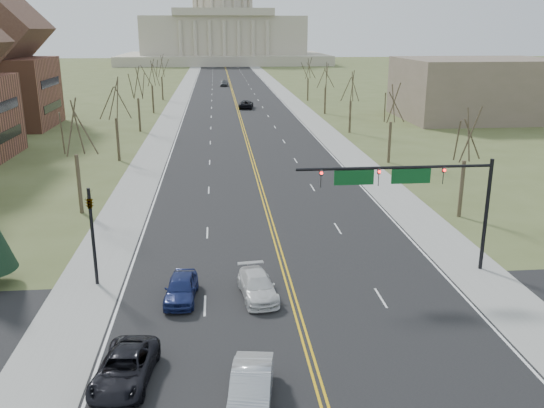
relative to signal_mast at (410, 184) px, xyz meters
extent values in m
cube|color=black|center=(-7.45, 96.50, -5.76)|extent=(20.00, 380.00, 0.01)
cube|color=black|center=(-7.45, -7.50, -5.76)|extent=(120.00, 14.00, 0.01)
cube|color=gray|center=(-19.45, 96.50, -5.75)|extent=(4.00, 380.00, 0.03)
cube|color=gray|center=(4.55, 96.50, -5.75)|extent=(4.00, 380.00, 0.03)
cube|color=gold|center=(-7.45, 96.50, -5.75)|extent=(0.42, 380.00, 0.01)
cube|color=silver|center=(-17.25, 96.50, -5.75)|extent=(0.15, 380.00, 0.01)
cube|color=silver|center=(2.35, 96.50, -5.75)|extent=(0.15, 380.00, 0.01)
cube|color=#B5A997|center=(-7.45, 236.50, -3.76)|extent=(90.00, 60.00, 4.00)
cube|color=#B5A997|center=(-7.45, 236.50, 6.24)|extent=(70.00, 40.00, 16.00)
cube|color=#B5A997|center=(-7.45, 216.00, 15.74)|extent=(42.00, 3.00, 3.00)
cylinder|color=#B5A997|center=(-7.45, 236.50, 20.24)|extent=(24.00, 24.00, 12.00)
cylinder|color=black|center=(5.05, 0.00, -2.16)|extent=(0.24, 0.24, 7.20)
cylinder|color=black|center=(-0.95, 0.00, 1.04)|extent=(12.00, 0.18, 0.18)
imported|color=black|center=(2.05, 0.00, 0.49)|extent=(0.35, 0.40, 1.10)
sphere|color=#FF0C0C|center=(2.05, -0.15, 0.84)|extent=(0.18, 0.18, 0.18)
imported|color=black|center=(-1.95, 0.00, 0.49)|extent=(0.35, 0.40, 1.10)
sphere|color=#FF0C0C|center=(-1.95, -0.15, 0.84)|extent=(0.18, 0.18, 0.18)
imported|color=black|center=(-5.45, 0.00, 0.49)|extent=(0.35, 0.40, 1.10)
sphere|color=#FF0C0C|center=(-5.45, -0.15, 0.84)|extent=(0.18, 0.18, 0.18)
cube|color=#0C4C1E|center=(0.05, 0.00, 0.49)|extent=(2.40, 0.12, 0.90)
cube|color=#0C4C1E|center=(-3.45, 0.00, 0.49)|extent=(2.40, 0.12, 0.90)
cylinder|color=black|center=(-18.95, 0.00, -2.76)|extent=(0.20, 0.20, 6.00)
imported|color=black|center=(-18.95, 0.00, -0.56)|extent=(0.32, 0.36, 0.99)
cylinder|color=#3D3324|center=(8.05, 10.50, -3.42)|extent=(0.32, 0.32, 4.68)
cylinder|color=#3D3324|center=(-22.95, 14.50, -3.29)|extent=(0.32, 0.32, 4.95)
cylinder|color=#3D3324|center=(8.05, 30.50, -3.42)|extent=(0.32, 0.32, 4.68)
cylinder|color=#3D3324|center=(-22.95, 34.50, -3.29)|extent=(0.32, 0.32, 4.95)
cylinder|color=#3D3324|center=(8.05, 50.50, -3.42)|extent=(0.32, 0.32, 4.68)
cylinder|color=#3D3324|center=(-22.95, 54.50, -3.29)|extent=(0.32, 0.32, 4.95)
cylinder|color=#3D3324|center=(8.05, 70.50, -3.42)|extent=(0.32, 0.32, 4.68)
cylinder|color=#3D3324|center=(-22.95, 74.50, -3.29)|extent=(0.32, 0.32, 4.95)
cylinder|color=#3D3324|center=(8.05, 90.50, -3.42)|extent=(0.32, 0.32, 4.68)
cylinder|color=#3D3324|center=(-22.95, 94.50, -3.29)|extent=(0.32, 0.32, 4.95)
cube|color=black|center=(-35.90, 36.50, -2.91)|extent=(0.10, 9.80, 1.20)
cube|color=black|center=(-35.90, 36.50, 0.41)|extent=(0.10, 9.80, 1.20)
cube|color=black|center=(-36.90, 60.50, -2.61)|extent=(0.10, 9.80, 1.20)
cube|color=black|center=(-36.90, 60.50, 1.06)|extent=(0.10, 9.80, 1.20)
cube|color=#695C4B|center=(32.55, 62.50, -0.76)|extent=(25.00, 20.00, 10.00)
imported|color=#B2B5BB|center=(-10.42, -12.56, -4.98)|extent=(2.26, 4.86, 1.54)
imported|color=black|center=(-15.76, -10.44, -5.06)|extent=(2.81, 5.16, 1.37)
imported|color=silver|center=(-9.45, -2.64, -5.09)|extent=(2.40, 4.75, 1.32)
imported|color=navy|center=(-13.77, -2.60, -5.03)|extent=(1.97, 4.31, 1.43)
imported|color=black|center=(-5.75, 79.35, -4.98)|extent=(3.24, 5.83, 1.54)
imported|color=#4B4F53|center=(-9.23, 124.69, -4.93)|extent=(2.24, 4.92, 1.64)
camera|label=1|loc=(-11.50, -32.62, 8.97)|focal=38.00mm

